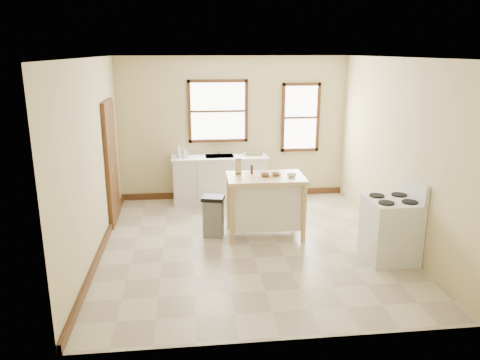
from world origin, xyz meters
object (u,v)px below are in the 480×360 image
at_px(bowl_a, 265,175).
at_px(bowl_c, 292,175).
at_px(bowl_b, 276,174).
at_px(knife_block, 238,168).
at_px(gas_stove, 391,220).
at_px(soap_bottle_b, 185,153).
at_px(trash_bin, 213,216).
at_px(soap_bottle_a, 178,151).
at_px(kitchen_island, 265,206).
at_px(pepper_grinder, 252,169).
at_px(dish_rack, 253,153).

bearing_deg(bowl_a, bowl_c, -11.55).
bearing_deg(bowl_b, knife_block, 162.76).
xyz_separation_m(bowl_b, gas_stove, (1.44, -1.10, -0.43)).
bearing_deg(soap_bottle_b, gas_stove, -67.34).
relative_size(knife_block, trash_bin, 0.30).
height_order(bowl_a, bowl_b, bowl_a).
bearing_deg(soap_bottle_a, kitchen_island, -67.32).
height_order(knife_block, pepper_grinder, knife_block).
bearing_deg(bowl_a, bowl_b, 6.80).
bearing_deg(kitchen_island, dish_rack, 89.29).
bearing_deg(gas_stove, trash_bin, 154.94).
height_order(dish_rack, pepper_grinder, pepper_grinder).
relative_size(soap_bottle_a, gas_stove, 0.21).
bearing_deg(soap_bottle_b, pepper_grinder, -79.30).
distance_m(soap_bottle_b, bowl_c, 2.48).
bearing_deg(knife_block, bowl_b, -9.91).
relative_size(pepper_grinder, bowl_b, 0.93).
height_order(soap_bottle_b, pepper_grinder, pepper_grinder).
bearing_deg(bowl_c, pepper_grinder, 158.10).
distance_m(soap_bottle_a, trash_bin, 1.97).
distance_m(kitchen_island, pepper_grinder, 0.62).
height_order(soap_bottle_a, bowl_a, soap_bottle_a).
relative_size(soap_bottle_a, knife_block, 1.21).
relative_size(kitchen_island, bowl_b, 7.53).
height_order(bowl_b, gas_stove, gas_stove).
distance_m(soap_bottle_a, bowl_c, 2.60).
distance_m(soap_bottle_b, knife_block, 1.78).
height_order(pepper_grinder, bowl_c, pepper_grinder).
distance_m(soap_bottle_a, pepper_grinder, 2.04).
height_order(kitchen_island, knife_block, knife_block).
bearing_deg(soap_bottle_a, knife_block, -73.62).
bearing_deg(bowl_b, soap_bottle_a, 130.88).
relative_size(dish_rack, gas_stove, 0.32).
xyz_separation_m(knife_block, bowl_c, (0.80, -0.28, -0.08)).
xyz_separation_m(bowl_b, trash_bin, (-1.00, 0.05, -0.68)).
xyz_separation_m(dish_rack, gas_stove, (1.55, -2.92, -0.38)).
bearing_deg(pepper_grinder, trash_bin, -172.00).
bearing_deg(bowl_a, pepper_grinder, 140.87).
bearing_deg(soap_bottle_a, bowl_c, -61.60).
distance_m(knife_block, bowl_a, 0.46).
xyz_separation_m(soap_bottle_b, trash_bin, (0.43, -1.70, -0.68)).
distance_m(dish_rack, bowl_a, 1.84).
bearing_deg(pepper_grinder, dish_rack, 81.22).
relative_size(soap_bottle_a, bowl_a, 1.45).
height_order(knife_block, bowl_b, knife_block).
height_order(soap_bottle_a, bowl_b, soap_bottle_a).
bearing_deg(soap_bottle_a, trash_bin, -87.09).
bearing_deg(bowl_c, soap_bottle_a, 133.12).
bearing_deg(pepper_grinder, kitchen_island, -36.88).
height_order(bowl_c, trash_bin, bowl_c).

